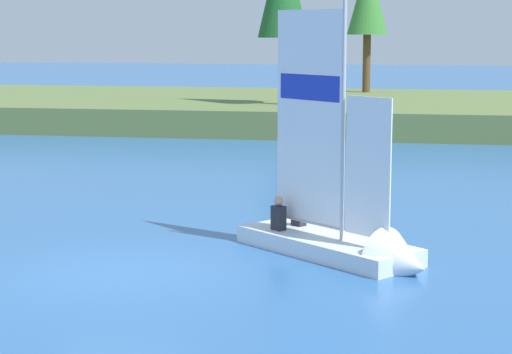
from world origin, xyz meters
name	(u,v)px	position (x,y,z in m)	size (l,w,h in m)	color
ground_plane	(119,275)	(0.00, 0.00, 0.00)	(200.00, 200.00, 0.00)	#2D609E
shore_bank	(305,110)	(0.00, 28.62, 0.58)	(80.00, 15.14, 1.16)	#5B703D
sailboat	(355,240)	(4.23, 1.82, 0.43)	(4.35, 3.92, 6.08)	silver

